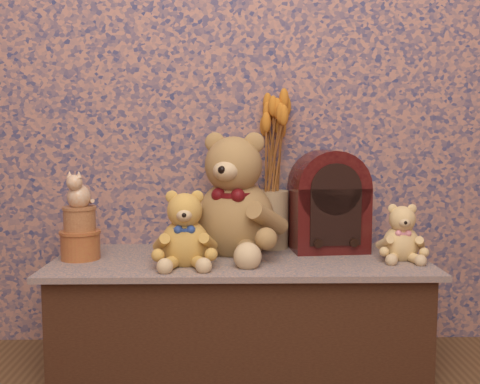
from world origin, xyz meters
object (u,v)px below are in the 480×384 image
object	(u,v)px
biscuit_tin_lower	(80,245)
cathedral_radio	(328,200)
teddy_small	(401,230)
ceramic_vase	(271,219)
teddy_large	(235,189)
teddy_medium	(185,225)
cat_figurine	(79,189)

from	to	relation	value
biscuit_tin_lower	cathedral_radio	bearing A→B (deg)	8.71
teddy_small	ceramic_vase	size ratio (longest dim) A/B	0.95
teddy_large	teddy_small	xyz separation A→B (m)	(0.58, -0.11, -0.13)
teddy_small	biscuit_tin_lower	world-z (taller)	teddy_small
teddy_large	teddy_medium	size ratio (longest dim) A/B	1.76
ceramic_vase	biscuit_tin_lower	world-z (taller)	ceramic_vase
cathedral_radio	cat_figurine	distance (m)	0.91
teddy_medium	teddy_small	distance (m)	0.75
teddy_large	ceramic_vase	distance (m)	0.21
teddy_small	cat_figurine	size ratio (longest dim) A/B	1.62
biscuit_tin_lower	teddy_small	bearing A→B (deg)	-1.28
teddy_medium	biscuit_tin_lower	bearing A→B (deg)	163.56
teddy_small	ceramic_vase	bearing A→B (deg)	160.34
teddy_small	ceramic_vase	world-z (taller)	ceramic_vase
teddy_small	cathedral_radio	world-z (taller)	cathedral_radio
cathedral_radio	ceramic_vase	world-z (taller)	cathedral_radio
teddy_medium	ceramic_vase	bearing A→B (deg)	38.43
biscuit_tin_lower	ceramic_vase	bearing A→B (deg)	15.12
teddy_medium	teddy_small	world-z (taller)	teddy_medium
teddy_medium	ceramic_vase	size ratio (longest dim) A/B	1.22
teddy_medium	biscuit_tin_lower	world-z (taller)	teddy_medium
teddy_medium	cathedral_radio	size ratio (longest dim) A/B	0.71
teddy_medium	cat_figurine	bearing A→B (deg)	163.56
teddy_medium	teddy_small	bearing A→B (deg)	1.73
teddy_medium	cat_figurine	distance (m)	0.40
teddy_small	cat_figurine	bearing A→B (deg)	-175.44
ceramic_vase	cat_figurine	xyz separation A→B (m)	(-0.68, -0.18, 0.14)
cat_figurine	biscuit_tin_lower	bearing A→B (deg)	0.00
teddy_large	teddy_medium	distance (m)	0.26
teddy_small	cathedral_radio	distance (m)	0.29
ceramic_vase	cat_figurine	world-z (taller)	cat_figurine
cat_figurine	teddy_large	bearing A→B (deg)	17.96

